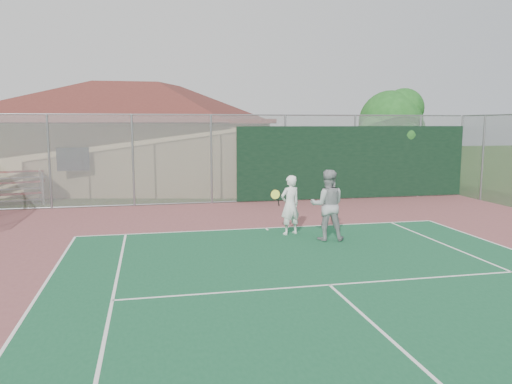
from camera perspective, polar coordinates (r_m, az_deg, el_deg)
back_fence at (r=20.33m, az=3.63°, el=3.61°), size 20.08×0.11×3.53m
clubhouse at (r=25.88m, az=-13.09°, el=7.49°), size 15.77×12.18×6.09m
tree at (r=23.67m, az=15.29°, el=7.45°), size 3.40×3.22×4.74m
player_white_front at (r=14.20m, az=3.89°, el=-1.54°), size 1.06×0.77×1.70m
player_grey_back at (r=13.61m, az=8.16°, el=-1.56°), size 1.08×0.93×1.92m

